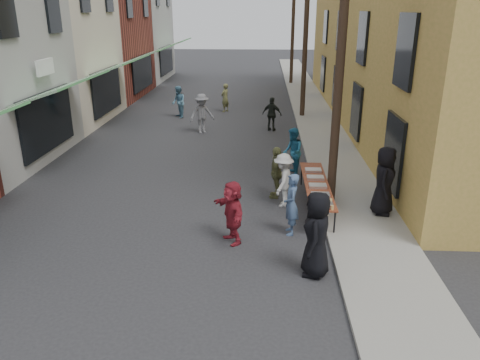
# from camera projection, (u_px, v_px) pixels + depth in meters

# --- Properties ---
(ground) EXTENTS (120.00, 120.00, 0.00)m
(ground) POSITION_uv_depth(u_px,v_px,m) (174.00, 244.00, 11.80)
(ground) COLOR #28282B
(ground) RESTS_ON ground
(sidewalk) EXTENTS (2.20, 60.00, 0.10)m
(sidewalk) POSITION_uv_depth(u_px,v_px,m) (315.00, 116.00, 25.60)
(sidewalk) COLOR gray
(sidewalk) RESTS_ON ground
(storefront_row) EXTENTS (8.00, 37.00, 9.00)m
(storefront_row) POSITION_uv_depth(u_px,v_px,m) (36.00, 38.00, 24.88)
(storefront_row) COLOR maroon
(storefront_row) RESTS_ON ground
(building_ochre) EXTENTS (10.00, 28.00, 10.00)m
(building_ochre) POSITION_uv_depth(u_px,v_px,m) (449.00, 21.00, 22.66)
(building_ochre) COLOR #A18939
(building_ochre) RESTS_ON ground
(utility_pole_near) EXTENTS (0.26, 0.26, 9.00)m
(utility_pole_near) POSITION_uv_depth(u_px,v_px,m) (341.00, 51.00, 12.85)
(utility_pole_near) COLOR #2D2116
(utility_pole_near) RESTS_ON ground
(utility_pole_mid) EXTENTS (0.26, 0.26, 9.00)m
(utility_pole_mid) POSITION_uv_depth(u_px,v_px,m) (306.00, 31.00, 24.10)
(utility_pole_mid) COLOR #2D2116
(utility_pole_mid) RESTS_ON ground
(utility_pole_far) EXTENTS (0.26, 0.26, 9.00)m
(utility_pole_far) POSITION_uv_depth(u_px,v_px,m) (293.00, 24.00, 35.35)
(utility_pole_far) COLOR #2D2116
(utility_pole_far) RESTS_ON ground
(serving_table) EXTENTS (0.70, 4.00, 0.75)m
(serving_table) POSITION_uv_depth(u_px,v_px,m) (317.00, 185.00, 13.77)
(serving_table) COLOR maroon
(serving_table) RESTS_ON ground
(catering_tray_sausage) EXTENTS (0.50, 0.33, 0.08)m
(catering_tray_sausage) POSITION_uv_depth(u_px,v_px,m) (323.00, 204.00, 12.20)
(catering_tray_sausage) COLOR maroon
(catering_tray_sausage) RESTS_ON serving_table
(catering_tray_foil_b) EXTENTS (0.50, 0.33, 0.08)m
(catering_tray_foil_b) POSITION_uv_depth(u_px,v_px,m) (320.00, 195.00, 12.80)
(catering_tray_foil_b) COLOR #B2B2B7
(catering_tray_foil_b) RESTS_ON serving_table
(catering_tray_buns) EXTENTS (0.50, 0.33, 0.08)m
(catering_tray_buns) POSITION_uv_depth(u_px,v_px,m) (318.00, 186.00, 13.46)
(catering_tray_buns) COLOR tan
(catering_tray_buns) RESTS_ON serving_table
(catering_tray_foil_d) EXTENTS (0.50, 0.33, 0.08)m
(catering_tray_foil_d) POSITION_uv_depth(u_px,v_px,m) (315.00, 178.00, 14.12)
(catering_tray_foil_d) COLOR #B2B2B7
(catering_tray_foil_d) RESTS_ON serving_table
(catering_tray_buns_end) EXTENTS (0.50, 0.33, 0.08)m
(catering_tray_buns_end) POSITION_uv_depth(u_px,v_px,m) (313.00, 170.00, 14.77)
(catering_tray_buns_end) COLOR tan
(catering_tray_buns_end) RESTS_ON serving_table
(condiment_jar_a) EXTENTS (0.07, 0.07, 0.08)m
(condiment_jar_a) POSITION_uv_depth(u_px,v_px,m) (316.00, 209.00, 11.92)
(condiment_jar_a) COLOR #A57F26
(condiment_jar_a) RESTS_ON serving_table
(condiment_jar_b) EXTENTS (0.07, 0.07, 0.08)m
(condiment_jar_b) POSITION_uv_depth(u_px,v_px,m) (316.00, 207.00, 12.02)
(condiment_jar_b) COLOR #A57F26
(condiment_jar_b) RESTS_ON serving_table
(condiment_jar_c) EXTENTS (0.07, 0.07, 0.08)m
(condiment_jar_c) POSITION_uv_depth(u_px,v_px,m) (315.00, 206.00, 12.11)
(condiment_jar_c) COLOR #A57F26
(condiment_jar_c) RESTS_ON serving_table
(cup_stack) EXTENTS (0.08, 0.08, 0.12)m
(cup_stack) POSITION_uv_depth(u_px,v_px,m) (332.00, 208.00, 11.94)
(cup_stack) COLOR tan
(cup_stack) RESTS_ON serving_table
(guest_front_a) EXTENTS (0.80, 1.06, 1.96)m
(guest_front_a) POSITION_uv_depth(u_px,v_px,m) (317.00, 234.00, 10.16)
(guest_front_a) COLOR black
(guest_front_a) RESTS_ON ground
(guest_front_b) EXTENTS (0.44, 0.63, 1.65)m
(guest_front_b) POSITION_uv_depth(u_px,v_px,m) (291.00, 204.00, 12.11)
(guest_front_b) COLOR #445D83
(guest_front_b) RESTS_ON ground
(guest_front_c) EXTENTS (0.70, 0.87, 1.70)m
(guest_front_c) POSITION_uv_depth(u_px,v_px,m) (293.00, 152.00, 16.45)
(guest_front_c) COLOR teal
(guest_front_c) RESTS_ON ground
(guest_front_d) EXTENTS (0.86, 1.17, 1.62)m
(guest_front_d) POSITION_uv_depth(u_px,v_px,m) (283.00, 180.00, 13.86)
(guest_front_d) COLOR silver
(guest_front_d) RESTS_ON ground
(guest_front_e) EXTENTS (0.52, 1.00, 1.64)m
(guest_front_e) POSITION_uv_depth(u_px,v_px,m) (276.00, 172.00, 14.49)
(guest_front_e) COLOR olive
(guest_front_e) RESTS_ON ground
(guest_queue_back) EXTENTS (1.09, 1.57, 1.63)m
(guest_queue_back) POSITION_uv_depth(u_px,v_px,m) (232.00, 212.00, 11.68)
(guest_queue_back) COLOR maroon
(guest_queue_back) RESTS_ON ground
(server) EXTENTS (0.87, 1.09, 1.96)m
(server) POSITION_uv_depth(u_px,v_px,m) (384.00, 181.00, 13.03)
(server) COLOR black
(server) RESTS_ON sidewalk
(passerby_left) EXTENTS (1.39, 1.17, 1.86)m
(passerby_left) POSITION_uv_depth(u_px,v_px,m) (202.00, 114.00, 22.04)
(passerby_left) COLOR slate
(passerby_left) RESTS_ON ground
(passerby_mid) EXTENTS (1.03, 0.68, 1.63)m
(passerby_mid) POSITION_uv_depth(u_px,v_px,m) (272.00, 114.00, 22.49)
(passerby_mid) COLOR black
(passerby_mid) RESTS_ON ground
(passerby_right) EXTENTS (0.64, 0.70, 1.60)m
(passerby_right) POSITION_uv_depth(u_px,v_px,m) (225.00, 98.00, 26.66)
(passerby_right) COLOR olive
(passerby_right) RESTS_ON ground
(passerby_far) EXTENTS (0.95, 1.03, 1.70)m
(passerby_far) POSITION_uv_depth(u_px,v_px,m) (179.00, 102.00, 25.20)
(passerby_far) COLOR #5588A6
(passerby_far) RESTS_ON ground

